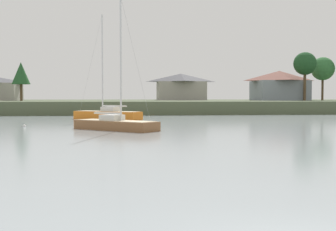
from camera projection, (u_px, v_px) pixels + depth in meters
far_shore_bank at (141, 105)px, 95.87m from camera, size 181.60×50.57×2.19m
sailboat_orange at (107, 117)px, 58.53m from camera, size 9.34×7.52×14.68m
sailboat_wood at (115, 127)px, 40.04m from camera, size 7.94×7.41×12.71m
mooring_buoy_white at (24, 126)px, 44.25m from camera, size 0.33×0.33×0.38m
shore_tree_far_left at (21, 73)px, 84.39m from camera, size 3.47×3.47×7.45m
shore_tree_left_mid at (323, 69)px, 95.96m from camera, size 5.06×5.06×9.43m
shore_tree_right_mid at (305, 64)px, 90.24m from camera, size 4.69×4.69×9.95m
cottage_near_water at (181, 86)px, 102.56m from camera, size 11.73×9.10×6.16m
cottage_hillside at (279, 85)px, 95.65m from camera, size 11.42×10.37×6.41m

